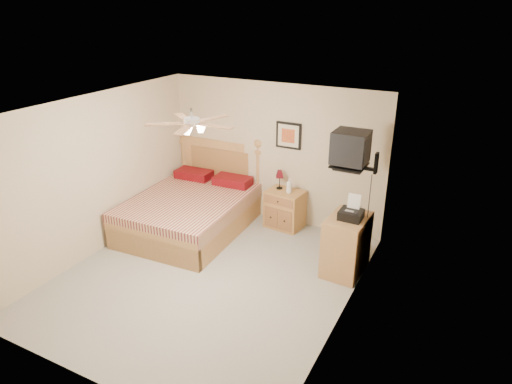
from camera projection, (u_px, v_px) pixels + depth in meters
floor at (208, 277)px, 6.71m from camera, size 4.50×4.50×0.00m
ceiling at (200, 109)px, 5.74m from camera, size 4.00×4.50×0.04m
wall_back at (274, 154)px, 8.07m from camera, size 4.00×0.04×2.50m
wall_front at (76, 283)px, 4.38m from camera, size 4.00×0.04×2.50m
wall_left at (96, 175)px, 7.07m from camera, size 0.04×4.50×2.50m
wall_right at (347, 230)px, 5.39m from camera, size 0.04×4.50×2.50m
bed at (188, 191)px, 7.80m from camera, size 1.84×2.37×1.48m
nightstand at (285, 209)px, 8.08m from camera, size 0.67×0.53×0.68m
table_lamp at (280, 179)px, 8.00m from camera, size 0.23×0.23×0.34m
lotion_bottle at (289, 186)px, 7.84m from camera, size 0.11×0.11×0.26m
framed_picture at (289, 136)px, 7.80m from camera, size 0.46×0.04×0.46m
dresser at (346, 245)px, 6.69m from camera, size 0.56×0.78×0.89m
fax_machine at (352, 208)px, 6.41m from camera, size 0.32×0.34×0.34m
magazine_lower at (348, 210)px, 6.72m from camera, size 0.30×0.34×0.03m
magazine_upper at (349, 209)px, 6.69m from camera, size 0.24×0.28×0.02m
wall_tv at (361, 151)px, 6.37m from camera, size 0.56×0.46×0.58m
ceiling_fan at (192, 123)px, 5.63m from camera, size 1.14×1.14×0.28m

